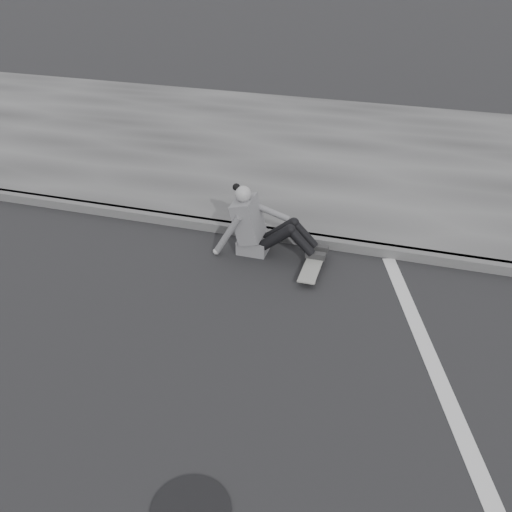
# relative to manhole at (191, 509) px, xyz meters

# --- Properties ---
(ground) EXTENTS (80.00, 80.00, 0.00)m
(ground) POSITION_rel_manhole_xyz_m (-0.92, 1.36, -0.01)
(ground) COLOR black
(ground) RESTS_ON ground
(curb) EXTENTS (24.00, 0.16, 0.12)m
(curb) POSITION_rel_manhole_xyz_m (-0.92, 3.94, 0.05)
(curb) COLOR #4A4A4A
(curb) RESTS_ON ground
(sidewalk) EXTENTS (24.00, 6.00, 0.12)m
(sidewalk) POSITION_rel_manhole_xyz_m (-0.92, 6.96, 0.05)
(sidewalk) COLOR #3D3D3D
(sidewalk) RESTS_ON ground
(manhole) EXTENTS (0.58, 0.58, 0.01)m
(manhole) POSITION_rel_manhole_xyz_m (0.00, 0.00, 0.00)
(manhole) COLOR black
(manhole) RESTS_ON ground
(skateboard) EXTENTS (0.20, 0.78, 0.09)m
(skateboard) POSITION_rel_manhole_xyz_m (0.19, 3.32, 0.07)
(skateboard) COLOR gray
(skateboard) RESTS_ON ground
(seated_woman) EXTENTS (1.38, 0.46, 0.88)m
(seated_woman) POSITION_rel_manhole_xyz_m (-0.55, 3.57, 0.35)
(seated_woman) COLOR #59595B
(seated_woman) RESTS_ON ground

